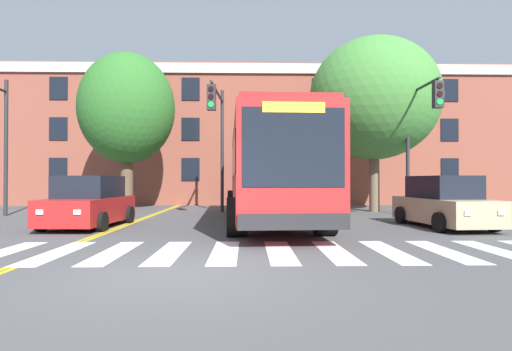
{
  "coord_description": "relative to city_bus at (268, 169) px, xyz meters",
  "views": [
    {
      "loc": [
        1.23,
        -6.71,
        1.55
      ],
      "look_at": [
        1.53,
        6.9,
        1.71
      ],
      "focal_mm": 28.0,
      "sensor_mm": 36.0,
      "label": 1
    }
  ],
  "objects": [
    {
      "name": "car_red_near_lane",
      "position": [
        -6.02,
        -1.27,
        -1.16
      ],
      "size": [
        2.18,
        4.03,
        1.69
      ],
      "color": "#AD1E1E",
      "rests_on": "ground"
    },
    {
      "name": "crosswalk",
      "position": [
        -1.85,
        -6.02,
        -1.94
      ],
      "size": [
        16.03,
        2.88,
        0.01
      ],
      "color": "white",
      "rests_on": "ground"
    },
    {
      "name": "car_tan_far_lane",
      "position": [
        5.67,
        -1.64,
        -1.16
      ],
      "size": [
        2.15,
        4.16,
        1.69
      ],
      "color": "tan",
      "rests_on": "ground"
    },
    {
      "name": "lane_line_yellow_outer",
      "position": [
        -4.89,
        7.98,
        -1.94
      ],
      "size": [
        0.12,
        36.0,
        0.01
      ],
      "primitive_type": "cube",
      "color": "gold",
      "rests_on": "ground"
    },
    {
      "name": "ground_plane",
      "position": [
        -2.01,
        -7.92,
        -1.94
      ],
      "size": [
        120.0,
        120.0,
        0.0
      ],
      "primitive_type": "plane",
      "color": "#4C4C4F"
    },
    {
      "name": "building_facade",
      "position": [
        -4.25,
        14.28,
        2.47
      ],
      "size": [
        40.2,
        8.95,
        8.83
      ],
      "color": "brown",
      "rests_on": "ground"
    },
    {
      "name": "traffic_light_overhead",
      "position": [
        -2.08,
        3.22,
        2.02
      ],
      "size": [
        0.44,
        4.09,
        5.93
      ],
      "color": "#28282D",
      "rests_on": "ground"
    },
    {
      "name": "street_tree_curbside_small",
      "position": [
        -6.84,
        5.58,
        3.21
      ],
      "size": [
        5.46,
        5.35,
        7.97
      ],
      "color": "brown",
      "rests_on": "ground"
    },
    {
      "name": "lane_line_yellow_inner",
      "position": [
        -5.05,
        7.98,
        -1.94
      ],
      "size": [
        0.12,
        36.0,
        0.01
      ],
      "primitive_type": "cube",
      "color": "gold",
      "rests_on": "ground"
    },
    {
      "name": "street_tree_curbside_large",
      "position": [
        5.5,
        4.9,
        3.61
      ],
      "size": [
        8.2,
        8.12,
        8.57
      ],
      "color": "brown",
      "rests_on": "ground"
    },
    {
      "name": "traffic_light_near_corner",
      "position": [
        6.36,
        1.73,
        1.92
      ],
      "size": [
        0.34,
        3.06,
        5.86
      ],
      "color": "#28282D",
      "rests_on": "ground"
    },
    {
      "name": "car_navy_behind_bus",
      "position": [
        0.24,
        10.54,
        -0.8
      ],
      "size": [
        2.64,
        4.82,
        2.44
      ],
      "color": "navy",
      "rests_on": "ground"
    },
    {
      "name": "city_bus",
      "position": [
        0.0,
        0.0,
        0.0
      ],
      "size": [
        3.39,
        11.68,
        3.58
      ],
      "color": "#B22323",
      "rests_on": "ground"
    }
  ]
}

